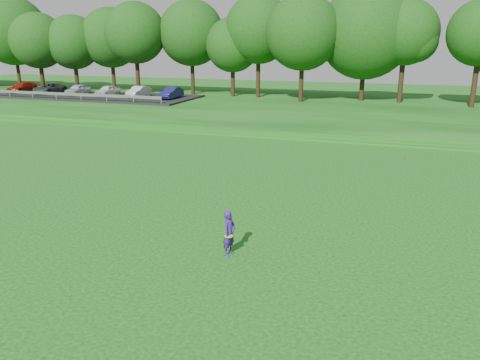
% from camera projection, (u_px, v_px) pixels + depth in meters
% --- Properties ---
extents(ground, '(140.00, 140.00, 0.00)m').
position_uv_depth(ground, '(103.00, 240.00, 16.21)').
color(ground, '#0D450D').
rests_on(ground, ground).
extents(berm, '(130.00, 30.00, 0.60)m').
position_uv_depth(berm, '(302.00, 107.00, 47.00)').
color(berm, '#0D450D').
rests_on(berm, ground).
extents(walking_path, '(130.00, 1.60, 0.04)m').
position_uv_depth(walking_path, '(263.00, 135.00, 34.37)').
color(walking_path, gray).
rests_on(walking_path, ground).
extents(treeline, '(104.00, 7.00, 15.00)m').
position_uv_depth(treeline, '(312.00, 27.00, 48.42)').
color(treeline, '#11400E').
rests_on(treeline, berm).
extents(parking_lot, '(24.00, 9.00, 1.38)m').
position_uv_depth(parking_lot, '(87.00, 93.00, 53.35)').
color(parking_lot, black).
rests_on(parking_lot, berm).
extents(woman, '(0.45, 0.60, 1.50)m').
position_uv_depth(woman, '(229.00, 233.00, 14.91)').
color(woman, '#361B7D').
rests_on(woman, ground).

